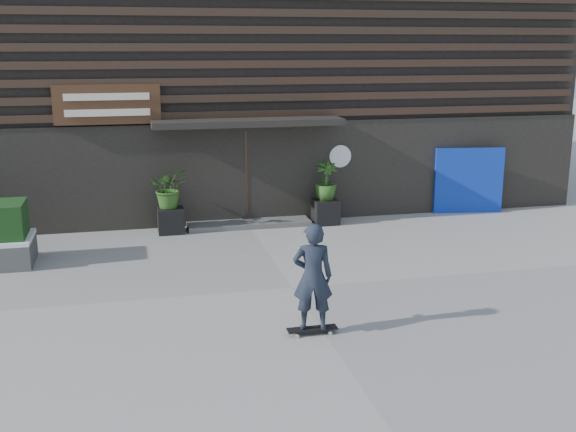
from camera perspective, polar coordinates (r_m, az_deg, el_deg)
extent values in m
plane|color=#9A9792|center=(12.75, 0.33, -5.92)|extent=(80.00, 80.00, 0.00)
cube|color=#4F4F4D|center=(17.05, -3.24, -0.61)|extent=(3.00, 0.80, 0.12)
cube|color=black|center=(16.59, -9.61, -0.34)|extent=(0.60, 0.60, 0.60)
imported|color=#2D591E|center=(16.42, -9.72, 2.30)|extent=(0.86, 0.75, 0.96)
cube|color=black|center=(17.22, 3.10, 0.35)|extent=(0.60, 0.60, 0.60)
imported|color=#2D591E|center=(17.05, 3.14, 2.90)|extent=(0.54, 0.54, 0.96)
cube|color=#0C2AA8|center=(18.85, 14.63, 2.84)|extent=(1.83, 0.37, 1.72)
cube|color=black|center=(21.85, -5.88, 12.97)|extent=(18.00, 10.00, 8.00)
cube|color=black|center=(17.12, -3.49, 3.52)|extent=(18.00, 0.12, 2.50)
cube|color=#38281E|center=(16.86, -3.53, 8.34)|extent=(17.60, 0.08, 0.18)
cube|color=#38281E|center=(16.83, -3.55, 9.67)|extent=(17.60, 0.08, 0.18)
cube|color=#38281E|center=(16.81, -3.57, 11.00)|extent=(17.60, 0.08, 0.18)
cube|color=#38281E|center=(16.79, -3.59, 12.34)|extent=(17.60, 0.08, 0.18)
cube|color=#38281E|center=(16.79, -3.61, 13.68)|extent=(17.60, 0.08, 0.18)
cube|color=#38281E|center=(16.79, -3.63, 15.02)|extent=(17.60, 0.08, 0.18)
cube|color=#38281E|center=(16.80, -3.65, 16.35)|extent=(17.60, 0.08, 0.18)
cube|color=black|center=(16.51, -3.30, 7.70)|extent=(4.50, 1.00, 0.15)
cube|color=black|center=(17.29, -3.57, 3.29)|extent=(2.40, 0.30, 2.30)
cube|color=#38281E|center=(17.12, -3.47, 3.18)|extent=(0.06, 0.10, 2.30)
cube|color=#472B19|center=(16.53, -14.63, 8.86)|extent=(2.40, 0.10, 0.90)
cube|color=beige|center=(16.45, -14.68, 9.46)|extent=(1.90, 0.02, 0.16)
cube|color=beige|center=(16.48, -14.60, 8.21)|extent=(1.90, 0.02, 0.16)
cylinder|color=white|center=(17.54, 4.32, 4.92)|extent=(0.56, 0.03, 0.56)
cube|color=black|center=(10.79, 2.01, -9.24)|extent=(0.78, 0.20, 0.02)
cylinder|color=#B9B9B3|center=(10.66, 0.77, -9.85)|extent=(0.06, 0.03, 0.06)
cylinder|color=#B4B4AF|center=(10.84, 0.52, -9.44)|extent=(0.06, 0.03, 0.06)
cylinder|color=#ADACA8|center=(10.79, 3.50, -9.59)|extent=(0.06, 0.03, 0.06)
cylinder|color=#B6B5B0|center=(10.96, 3.20, -9.18)|extent=(0.06, 0.03, 0.06)
imported|color=#19202D|center=(10.49, 2.04, -5.00)|extent=(0.67, 0.50, 1.66)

